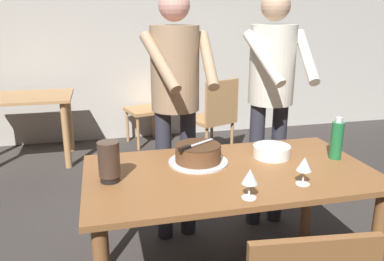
{
  "coord_description": "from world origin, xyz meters",
  "views": [
    {
      "loc": [
        -0.66,
        -1.86,
        1.57
      ],
      "look_at": [
        -0.14,
        0.3,
        0.9
      ],
      "focal_mm": 36.37,
      "sensor_mm": 36.0,
      "label": 1
    }
  ],
  "objects_px": {
    "cake_knife": "(189,147)",
    "water_bottle": "(337,140)",
    "background_table": "(24,111)",
    "wine_glass_near": "(304,165)",
    "background_chair_1": "(151,104)",
    "background_chair_0": "(214,115)",
    "hurricane_lamp": "(109,161)",
    "main_dining_table": "(229,189)",
    "person_standing_beside": "(272,86)",
    "cake_on_platter": "(198,154)",
    "person_cutting_cake": "(176,91)",
    "plate_stack": "(272,151)",
    "wine_glass_far": "(250,177)"
  },
  "relations": [
    {
      "from": "hurricane_lamp",
      "to": "background_chair_1",
      "type": "xyz_separation_m",
      "value": [
        0.59,
        2.83,
        -0.37
      ]
    },
    {
      "from": "cake_on_platter",
      "to": "person_cutting_cake",
      "type": "height_order",
      "value": "person_cutting_cake"
    },
    {
      "from": "cake_on_platter",
      "to": "person_cutting_cake",
      "type": "xyz_separation_m",
      "value": [
        -0.03,
        0.49,
        0.27
      ]
    },
    {
      "from": "person_standing_beside",
      "to": "background_chair_1",
      "type": "distance_m",
      "value": 2.32
    },
    {
      "from": "cake_knife",
      "to": "background_table",
      "type": "distance_m",
      "value": 2.69
    },
    {
      "from": "main_dining_table",
      "to": "hurricane_lamp",
      "type": "relative_size",
      "value": 7.43
    },
    {
      "from": "wine_glass_near",
      "to": "background_chair_1",
      "type": "bearing_deg",
      "value": 96.42
    },
    {
      "from": "person_cutting_cake",
      "to": "plate_stack",
      "type": "bearing_deg",
      "value": -45.85
    },
    {
      "from": "cake_knife",
      "to": "water_bottle",
      "type": "relative_size",
      "value": 0.95
    },
    {
      "from": "cake_on_platter",
      "to": "person_cutting_cake",
      "type": "relative_size",
      "value": 0.2
    },
    {
      "from": "background_chair_1",
      "to": "cake_knife",
      "type": "bearing_deg",
      "value": -93.12
    },
    {
      "from": "water_bottle",
      "to": "person_cutting_cake",
      "type": "bearing_deg",
      "value": 144.11
    },
    {
      "from": "cake_knife",
      "to": "background_chair_1",
      "type": "relative_size",
      "value": 0.26
    },
    {
      "from": "cake_on_platter",
      "to": "wine_glass_near",
      "type": "distance_m",
      "value": 0.6
    },
    {
      "from": "cake_on_platter",
      "to": "wine_glass_near",
      "type": "relative_size",
      "value": 2.36
    },
    {
      "from": "background_chair_0",
      "to": "hurricane_lamp",
      "type": "bearing_deg",
      "value": -119.22
    },
    {
      "from": "plate_stack",
      "to": "background_chair_1",
      "type": "xyz_separation_m",
      "value": [
        -0.36,
        2.7,
        -0.29
      ]
    },
    {
      "from": "person_cutting_cake",
      "to": "background_chair_0",
      "type": "relative_size",
      "value": 1.91
    },
    {
      "from": "background_chair_1",
      "to": "background_table",
      "type": "bearing_deg",
      "value": -165.35
    },
    {
      "from": "cake_knife",
      "to": "background_table",
      "type": "relative_size",
      "value": 0.24
    },
    {
      "from": "cake_on_platter",
      "to": "wine_glass_near",
      "type": "xyz_separation_m",
      "value": [
        0.44,
        -0.4,
        0.05
      ]
    },
    {
      "from": "hurricane_lamp",
      "to": "person_standing_beside",
      "type": "height_order",
      "value": "person_standing_beside"
    },
    {
      "from": "cake_knife",
      "to": "wine_glass_far",
      "type": "relative_size",
      "value": 1.66
    },
    {
      "from": "main_dining_table",
      "to": "wine_glass_far",
      "type": "distance_m",
      "value": 0.4
    },
    {
      "from": "plate_stack",
      "to": "hurricane_lamp",
      "type": "distance_m",
      "value": 0.96
    },
    {
      "from": "main_dining_table",
      "to": "background_chair_0",
      "type": "distance_m",
      "value": 2.21
    },
    {
      "from": "water_bottle",
      "to": "background_chair_1",
      "type": "bearing_deg",
      "value": 104.31
    },
    {
      "from": "wine_glass_far",
      "to": "person_cutting_cake",
      "type": "distance_m",
      "value": 1.01
    },
    {
      "from": "plate_stack",
      "to": "hurricane_lamp",
      "type": "height_order",
      "value": "hurricane_lamp"
    },
    {
      "from": "wine_glass_near",
      "to": "person_standing_beside",
      "type": "xyz_separation_m",
      "value": [
        0.23,
        0.92,
        0.22
      ]
    },
    {
      "from": "background_table",
      "to": "water_bottle",
      "type": "bearing_deg",
      "value": -48.94
    },
    {
      "from": "background_table",
      "to": "cake_on_platter",
      "type": "bearing_deg",
      "value": -60.41
    },
    {
      "from": "cake_knife",
      "to": "background_chair_1",
      "type": "distance_m",
      "value": 2.76
    },
    {
      "from": "plate_stack",
      "to": "background_table",
      "type": "distance_m",
      "value": 2.93
    },
    {
      "from": "wine_glass_near",
      "to": "background_chair_1",
      "type": "xyz_separation_m",
      "value": [
        -0.35,
        3.09,
        -0.36
      ]
    },
    {
      "from": "wine_glass_far",
      "to": "background_chair_0",
      "type": "bearing_deg",
      "value": 76.95
    },
    {
      "from": "cake_on_platter",
      "to": "wine_glass_far",
      "type": "height_order",
      "value": "wine_glass_far"
    },
    {
      "from": "cake_knife",
      "to": "background_chair_1",
      "type": "bearing_deg",
      "value": 86.88
    },
    {
      "from": "cake_knife",
      "to": "wine_glass_near",
      "type": "distance_m",
      "value": 0.62
    },
    {
      "from": "hurricane_lamp",
      "to": "person_standing_beside",
      "type": "bearing_deg",
      "value": 29.44
    },
    {
      "from": "main_dining_table",
      "to": "person_standing_beside",
      "type": "distance_m",
      "value": 0.96
    },
    {
      "from": "wine_glass_near",
      "to": "hurricane_lamp",
      "type": "bearing_deg",
      "value": 164.26
    },
    {
      "from": "main_dining_table",
      "to": "cake_knife",
      "type": "xyz_separation_m",
      "value": [
        -0.2,
        0.11,
        0.23
      ]
    },
    {
      "from": "cake_on_platter",
      "to": "person_standing_beside",
      "type": "distance_m",
      "value": 0.89
    },
    {
      "from": "main_dining_table",
      "to": "wine_glass_near",
      "type": "bearing_deg",
      "value": -41.14
    },
    {
      "from": "cake_on_platter",
      "to": "wine_glass_far",
      "type": "distance_m",
      "value": 0.5
    },
    {
      "from": "wine_glass_near",
      "to": "wine_glass_far",
      "type": "distance_m",
      "value": 0.33
    },
    {
      "from": "cake_on_platter",
      "to": "background_chair_0",
      "type": "relative_size",
      "value": 0.38
    },
    {
      "from": "hurricane_lamp",
      "to": "background_chair_0",
      "type": "distance_m",
      "value": 2.46
    },
    {
      "from": "cake_knife",
      "to": "water_bottle",
      "type": "bearing_deg",
      "value": -5.04
    }
  ]
}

